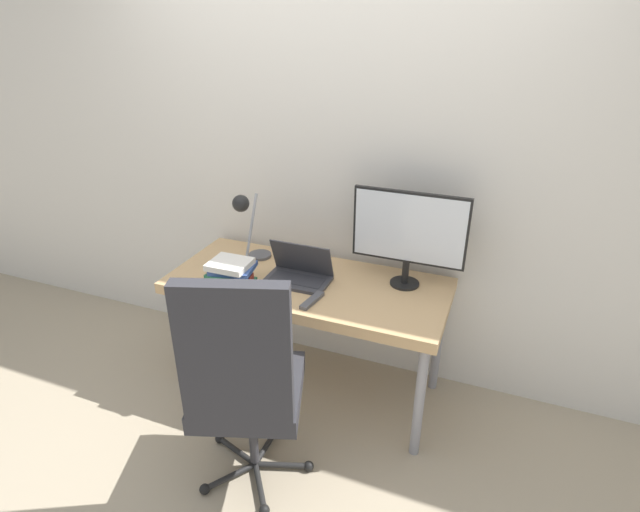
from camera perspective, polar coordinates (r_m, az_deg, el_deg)
The scene contains 9 objects.
ground_plane at distance 2.90m, azimuth -3.92°, elevation -18.51°, with size 12.00×12.00×0.00m, color tan.
wall_back at distance 2.84m, azimuth 1.57°, elevation 11.01°, with size 8.00×0.05×2.60m.
desk at distance 2.74m, azimuth -1.42°, elevation -4.07°, with size 1.51×0.66×0.73m.
laptop at distance 2.70m, azimuth -2.45°, elevation -1.95°, with size 0.34×0.21×0.21m.
monitor at distance 2.58m, azimuth 10.13°, elevation 2.77°, with size 0.59×0.16×0.52m.
desk_lamp at distance 2.79m, azimuth -8.37°, elevation 4.14°, with size 0.13×0.29×0.44m.
office_chair at distance 2.20m, azimuth -8.72°, elevation -13.74°, with size 0.60×0.61×1.16m.
book_stack at distance 2.65m, azimuth -10.13°, elevation -1.99°, with size 0.26×0.24×0.15m.
tv_remote at distance 2.51m, azimuth -0.91°, elevation -5.11°, with size 0.07×0.18×0.02m.
Camera 1 is at (0.93, -1.86, 2.03)m, focal length 28.00 mm.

